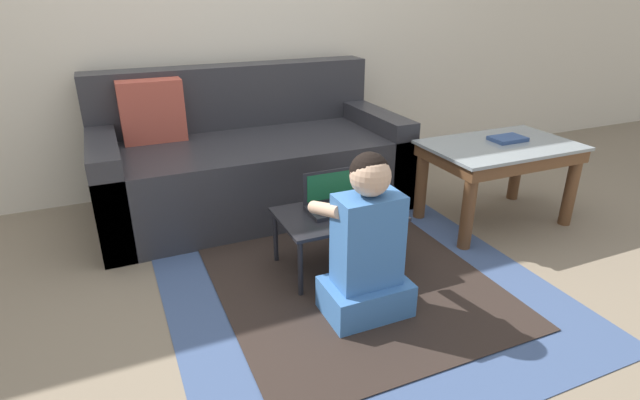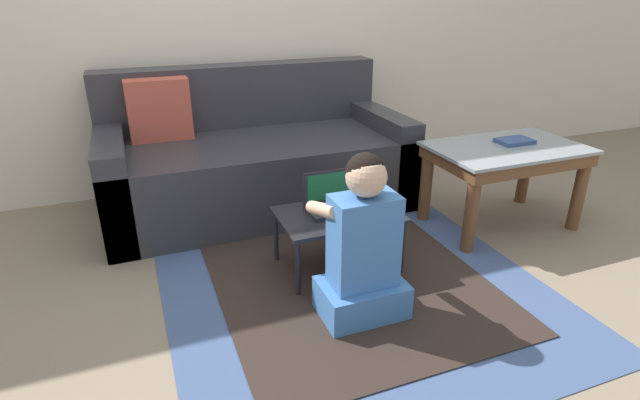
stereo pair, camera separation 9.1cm
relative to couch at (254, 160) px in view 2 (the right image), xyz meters
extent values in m
plane|color=#7F705B|center=(0.03, -0.97, -0.30)|extent=(16.00, 16.00, 0.00)
cube|color=#3D517A|center=(0.18, -1.13, -0.29)|extent=(1.71, 1.78, 0.01)
cube|color=#2D231E|center=(0.18, -1.13, -0.29)|extent=(1.23, 1.28, 0.00)
cube|color=#2D2D33|center=(0.01, -0.05, -0.07)|extent=(1.82, 0.90, 0.45)
cube|color=#2D2D33|center=(0.01, 0.30, 0.35)|extent=(1.82, 0.20, 0.39)
cube|color=#2D2D33|center=(-0.82, -0.05, -0.02)|extent=(0.16, 0.90, 0.56)
cube|color=#2D2D33|center=(0.84, -0.05, -0.02)|extent=(0.16, 0.90, 0.56)
cube|color=#B24C3D|center=(-0.52, 0.13, 0.33)|extent=(0.36, 0.14, 0.36)
cube|color=gray|center=(1.26, -0.82, 0.18)|extent=(0.85, 0.54, 0.02)
cube|color=brown|center=(1.26, -0.82, 0.13)|extent=(0.82, 0.52, 0.07)
cylinder|color=brown|center=(0.89, -1.03, -0.07)|extent=(0.07, 0.07, 0.46)
cylinder|color=brown|center=(1.63, -1.03, -0.07)|extent=(0.07, 0.07, 0.46)
cylinder|color=brown|center=(0.89, -0.61, -0.07)|extent=(0.07, 0.07, 0.46)
cylinder|color=brown|center=(1.63, -0.61, -0.07)|extent=(0.07, 0.07, 0.46)
cube|color=black|center=(0.18, -0.93, -0.01)|extent=(0.58, 0.39, 0.02)
cylinder|color=black|center=(-0.09, -1.10, -0.16)|extent=(0.02, 0.02, 0.28)
cylinder|color=black|center=(0.44, -1.10, -0.16)|extent=(0.02, 0.02, 0.28)
cylinder|color=black|center=(-0.09, -0.76, -0.16)|extent=(0.02, 0.02, 0.28)
cylinder|color=black|center=(0.44, -0.76, -0.16)|extent=(0.02, 0.02, 0.28)
cube|color=#232328|center=(0.18, -0.91, 0.01)|extent=(0.29, 0.17, 0.02)
cube|color=#28282D|center=(0.18, -0.93, 0.02)|extent=(0.24, 0.10, 0.00)
cube|color=#232328|center=(0.18, -0.83, 0.10)|extent=(0.29, 0.01, 0.16)
cube|color=#196038|center=(0.18, -0.83, 0.10)|extent=(0.25, 0.00, 0.13)
ellipsoid|color=black|center=(0.41, -0.94, 0.02)|extent=(0.07, 0.10, 0.04)
cube|color=#3D70B2|center=(0.12, -1.33, -0.22)|extent=(0.36, 0.25, 0.16)
cube|color=#3D70B2|center=(0.12, -1.33, 0.06)|extent=(0.27, 0.16, 0.39)
sphere|color=tan|center=(0.12, -1.33, 0.34)|extent=(0.16, 0.16, 0.16)
sphere|color=black|center=(0.12, -1.32, 0.35)|extent=(0.16, 0.16, 0.16)
cylinder|color=tan|center=(-0.01, -1.20, 0.16)|extent=(0.06, 0.28, 0.14)
cylinder|color=tan|center=(0.24, -1.20, 0.16)|extent=(0.06, 0.28, 0.14)
cube|color=#334C7F|center=(1.33, -0.79, 0.20)|extent=(0.20, 0.13, 0.02)
camera|label=1|loc=(-0.78, -2.90, 1.01)|focal=28.00mm
camera|label=2|loc=(-0.70, -2.93, 1.01)|focal=28.00mm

